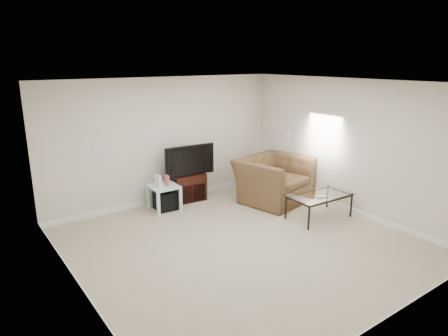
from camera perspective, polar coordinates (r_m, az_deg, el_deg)
floor at (r=6.44m, az=2.68°, el=-10.77°), size 5.00×5.00×0.00m
ceiling at (r=5.79m, az=2.99°, el=12.04°), size 5.00×5.00×0.00m
wall_back at (r=8.05m, az=-8.35°, el=3.84°), size 5.00×0.02×2.50m
wall_left at (r=4.91m, az=-20.74°, el=-4.48°), size 0.02×5.00×2.50m
wall_right at (r=7.76m, az=17.45°, el=2.87°), size 0.02×5.00×2.50m
plate_back at (r=7.51m, az=-17.81°, el=2.44°), size 0.12×0.02×0.12m
plate_right_switch at (r=8.78m, az=9.07°, el=4.77°), size 0.02×0.09×0.13m
plate_right_outlet at (r=8.80m, az=10.18°, el=-1.63°), size 0.02×0.08×0.12m
tv_stand at (r=8.27m, az=-5.24°, el=-2.69°), size 0.71×0.53×0.56m
dvd_player at (r=8.18m, az=-5.15°, el=-1.51°), size 0.37×0.27×0.05m
television at (r=8.08m, az=-5.25°, el=1.24°), size 1.00×0.26×0.62m
side_table at (r=7.79m, az=-8.52°, el=-4.21°), size 0.53×0.53×0.49m
subwoofer at (r=7.84m, az=-8.36°, el=-4.63°), size 0.39×0.39×0.38m
game_console at (r=7.61m, az=-9.39°, el=-1.87°), size 0.07×0.17×0.23m
game_case at (r=7.69m, az=-8.14°, el=-1.76°), size 0.07×0.15×0.20m
recliner at (r=8.15m, az=7.20°, el=-0.64°), size 1.53×1.16×1.21m
coffee_table at (r=7.53m, az=13.39°, el=-5.31°), size 1.19×0.70×0.46m
remote at (r=7.29m, az=13.79°, el=-4.03°), size 0.19×0.11×0.02m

